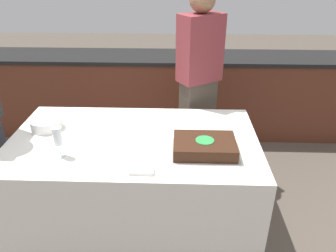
% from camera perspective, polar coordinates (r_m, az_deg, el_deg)
% --- Properties ---
extents(ground_plane, '(14.00, 14.00, 0.00)m').
position_cam_1_polar(ground_plane, '(2.75, -5.20, -16.21)').
color(ground_plane, brown).
extents(back_counter, '(4.40, 0.58, 0.92)m').
position_cam_1_polar(back_counter, '(3.83, -2.76, 5.59)').
color(back_counter, '#5B2D1E').
rests_on(back_counter, ground_plane).
extents(dining_table, '(1.72, 1.00, 0.77)m').
position_cam_1_polar(dining_table, '(2.50, -5.58, -9.82)').
color(dining_table, white).
rests_on(dining_table, ground_plane).
extents(cake, '(0.44, 0.32, 0.09)m').
position_cam_1_polar(cake, '(2.11, 6.37, -3.50)').
color(cake, '#B7B2AD').
rests_on(cake, dining_table).
extents(plate_stack, '(0.22, 0.22, 0.08)m').
position_cam_1_polar(plate_stack, '(2.54, -20.44, 0.36)').
color(plate_stack, white).
rests_on(plate_stack, dining_table).
extents(wine_glass, '(0.07, 0.07, 0.20)m').
position_cam_1_polar(wine_glass, '(2.12, -18.66, -1.90)').
color(wine_glass, white).
rests_on(wine_glass, dining_table).
extents(side_plate_near_cake, '(0.17, 0.17, 0.00)m').
position_cam_1_polar(side_plate_near_cake, '(2.38, 4.50, -0.69)').
color(side_plate_near_cake, white).
rests_on(side_plate_near_cake, dining_table).
extents(utensil_pile, '(0.14, 0.08, 0.02)m').
position_cam_1_polar(utensil_pile, '(1.94, -4.58, -7.75)').
color(utensil_pile, white).
rests_on(utensil_pile, dining_table).
extents(person_cutting_cake, '(0.40, 0.36, 1.70)m').
position_cam_1_polar(person_cutting_cake, '(2.87, 5.35, 6.95)').
color(person_cutting_cake, '#4C4238').
rests_on(person_cutting_cake, ground_plane).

